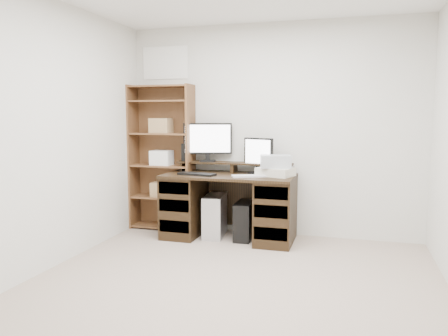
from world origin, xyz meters
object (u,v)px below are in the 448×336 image
at_px(tower_black, 244,221).
at_px(monitor_wide, 208,140).
at_px(monitor_small, 258,154).
at_px(printer, 275,172).
at_px(tower_silver, 215,215).
at_px(desk, 229,205).
at_px(bookshelf, 162,156).

bearing_deg(tower_black, monitor_wide, 155.91).
height_order(monitor_small, printer, monitor_small).
xyz_separation_m(monitor_wide, tower_silver, (0.14, -0.17, -0.88)).
height_order(monitor_wide, tower_black, monitor_wide).
bearing_deg(monitor_small, monitor_wide, -161.80).
xyz_separation_m(monitor_small, tower_black, (-0.12, -0.17, -0.76)).
distance_m(desk, printer, 0.67).
height_order(desk, tower_silver, desk).
bearing_deg(tower_black, printer, -0.48).
relative_size(monitor_wide, monitor_small, 1.37).
height_order(printer, tower_black, printer).
distance_m(desk, monitor_wide, 0.84).
distance_m(printer, bookshelf, 1.48).
height_order(desk, bookshelf, bookshelf).
bearing_deg(tower_silver, printer, -7.69).
bearing_deg(printer, bookshelf, -169.72).
bearing_deg(desk, bookshelf, 167.10).
height_order(monitor_wide, bookshelf, bookshelf).
distance_m(monitor_small, tower_silver, 0.89).
relative_size(printer, tower_black, 0.86).
bearing_deg(monitor_wide, monitor_small, -20.13).
distance_m(desk, monitor_small, 0.68).
xyz_separation_m(monitor_wide, printer, (0.86, -0.19, -0.33)).
bearing_deg(monitor_wide, tower_black, -38.50).
distance_m(monitor_wide, printer, 0.94).
relative_size(desk, monitor_wide, 2.62).
relative_size(desk, tower_silver, 3.05).
bearing_deg(monitor_small, bookshelf, -160.23).
height_order(monitor_small, tower_silver, monitor_small).
xyz_separation_m(tower_silver, bookshelf, (-0.74, 0.17, 0.67)).
bearing_deg(printer, monitor_wide, -174.73).
xyz_separation_m(tower_silver, tower_black, (0.37, -0.03, -0.03)).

